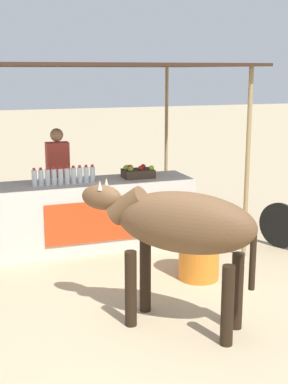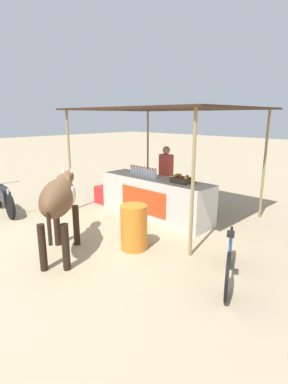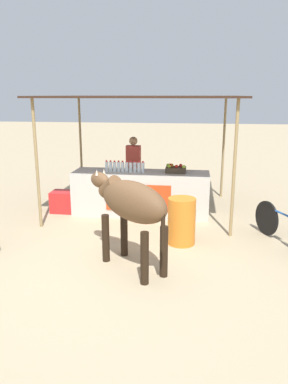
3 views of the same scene
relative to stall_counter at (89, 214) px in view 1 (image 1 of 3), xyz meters
The scene contains 8 objects.
ground_plane 2.25m from the stall_counter, 90.00° to the right, with size 60.00×60.00×0.00m, color tan.
stall_counter is the anchor object (origin of this frame).
stall_awning 2.03m from the stall_counter, 90.00° to the left, with size 4.20×3.20×2.59m.
water_bottle_row 0.69m from the stall_counter, behind, with size 0.88×0.07×0.25m.
fruit_crate 0.94m from the stall_counter, ahead, with size 0.44×0.32×0.18m.
vendor_behind_counter 0.89m from the stall_counter, 110.81° to the left, with size 0.34×0.22×1.65m.
water_barrel 1.91m from the stall_counter, 59.23° to the right, with size 0.50×0.50×0.85m, color orange.
cow 2.76m from the stall_counter, 84.88° to the right, with size 1.58×1.51×1.44m.
Camera 1 is at (-1.72, -5.04, 2.51)m, focal length 50.00 mm.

